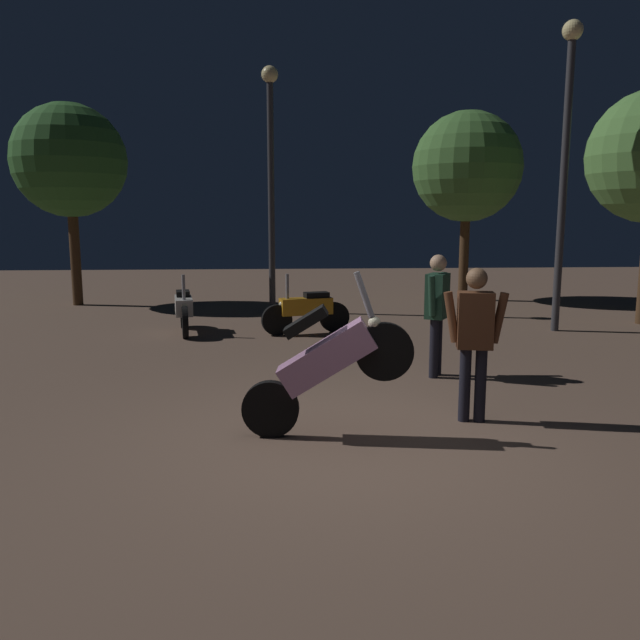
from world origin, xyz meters
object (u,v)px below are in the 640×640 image
person_bystander_far (437,305)px  streetlamp_far (566,141)px  motorcycle_pink_foreground (326,363)px  motorcycle_orange_parked_right (306,310)px  streetlamp_near (271,160)px  person_rider_beside (475,331)px  motorcycle_white_parked_left (184,309)px

person_bystander_far → streetlamp_far: 5.13m
motorcycle_pink_foreground → motorcycle_orange_parked_right: 5.54m
motorcycle_pink_foreground → motorcycle_orange_parked_right: motorcycle_pink_foreground is taller
streetlamp_near → motorcycle_orange_parked_right: bearing=-76.6°
motorcycle_pink_foreground → person_rider_beside: (1.57, 0.40, 0.22)m
streetlamp_far → motorcycle_white_parked_left: bearing=178.0°
streetlamp_near → person_bystander_far: bearing=-69.4°
motorcycle_white_parked_left → motorcycle_orange_parked_right: (2.25, -0.24, 0.00)m
motorcycle_pink_foreground → person_bystander_far: 2.83m
motorcycle_white_parked_left → person_bystander_far: (3.84, -3.49, 0.54)m
motorcycle_white_parked_left → person_rider_beside: person_rider_beside is taller
motorcycle_orange_parked_right → person_rider_beside: person_rider_beside is taller
person_bystander_far → streetlamp_far: streetlamp_far is taller
motorcycle_pink_foreground → person_rider_beside: motorcycle_pink_foreground is taller
streetlamp_near → motorcycle_white_parked_left: bearing=-123.3°
motorcycle_orange_parked_right → motorcycle_white_parked_left: bearing=-20.2°
motorcycle_pink_foreground → streetlamp_far: 7.78m
person_rider_beside → motorcycle_pink_foreground: bearing=-65.2°
person_bystander_far → streetlamp_near: (-2.24, 5.94, 2.35)m
motorcycle_orange_parked_right → person_bystander_far: 3.66m
motorcycle_orange_parked_right → streetlamp_near: 4.00m
motorcycle_white_parked_left → person_bystander_far: 5.22m
person_rider_beside → streetlamp_far: bearing=159.0°
person_bystander_far → motorcycle_white_parked_left: bearing=-11.4°
motorcycle_white_parked_left → motorcycle_pink_foreground: bearing=10.8°
motorcycle_white_parked_left → person_rider_beside: (3.77, -5.38, 0.52)m
person_bystander_far → person_rider_beside: bearing=118.5°
motorcycle_orange_parked_right → streetlamp_near: bearing=-90.6°
person_rider_beside → streetlamp_far: size_ratio=0.29×
motorcycle_pink_foreground → motorcycle_orange_parked_right: size_ratio=1.02×
motorcycle_white_parked_left → person_bystander_far: size_ratio=1.01×
motorcycle_white_parked_left → streetlamp_far: (6.93, -0.24, 3.02)m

